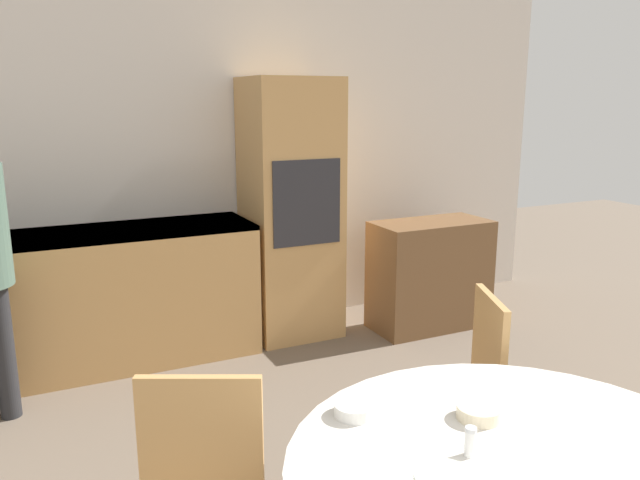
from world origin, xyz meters
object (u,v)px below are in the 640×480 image
object	(u,v)px
chair_far_right	(466,391)
bowl_far	(355,409)
sideboard	(430,275)
bowl_centre	(479,412)
oven_unit	(291,210)

from	to	relation	value
chair_far_right	bowl_far	distance (m)	0.87
sideboard	bowl_centre	bearing A→B (deg)	-122.61
oven_unit	bowl_centre	distance (m)	2.84
bowl_centre	bowl_far	distance (m)	0.39
bowl_centre	bowl_far	world-z (taller)	bowl_centre
sideboard	bowl_centre	xyz separation A→B (m)	(-1.55, -2.43, 0.38)
bowl_centre	oven_unit	bearing A→B (deg)	79.00
chair_far_right	oven_unit	bearing A→B (deg)	-160.37
chair_far_right	bowl_far	bearing A→B (deg)	-40.57
sideboard	bowl_centre	distance (m)	2.91
chair_far_right	bowl_far	size ratio (longest dim) A/B	7.08
chair_far_right	sideboard	bearing A→B (deg)	171.61
bowl_centre	sideboard	bearing A→B (deg)	57.39
bowl_centre	bowl_far	size ratio (longest dim) A/B	1.04
chair_far_right	bowl_centre	world-z (taller)	chair_far_right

